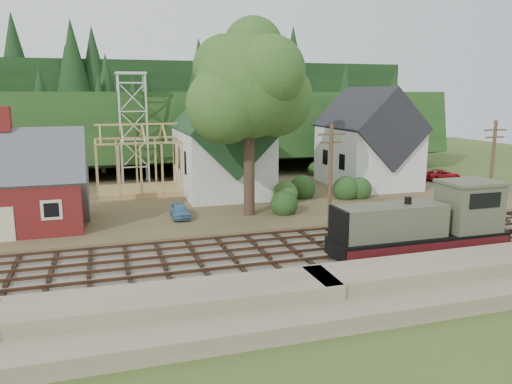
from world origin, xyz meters
name	(u,v)px	position (x,y,z in m)	size (l,w,h in m)	color
ground	(264,257)	(0.00, 0.00, 0.00)	(140.00, 140.00, 0.00)	#384C1E
embankment	(320,312)	(0.00, -8.50, 0.00)	(64.00, 5.00, 1.60)	#7F7259
railroad_bed	(264,256)	(0.00, 0.00, 0.08)	(64.00, 11.00, 0.16)	#726B5B
village_flat	(206,199)	(0.00, 18.00, 0.15)	(64.00, 26.00, 0.30)	brown
hillside	(172,166)	(0.00, 42.00, 0.00)	(70.00, 28.00, 8.00)	#1E3F19
ridge	(159,153)	(0.00, 58.00, 0.00)	(80.00, 20.00, 12.00)	black
depot	(11,190)	(-16.00, 11.00, 3.21)	(10.80, 7.41, 9.00)	#5D1615
church	(222,145)	(2.00, 19.68, 5.18)	(8.40, 15.17, 13.00)	silver
farmhouse	(368,144)	(18.00, 19.00, 4.87)	(8.40, 10.80, 10.60)	silver
timber_frame	(138,164)	(-6.00, 22.00, 3.27)	(8.20, 6.20, 6.99)	tan
lattice_tower	(131,95)	(-6.00, 28.00, 10.03)	(3.20, 3.20, 12.12)	silver
big_tree	(251,93)	(2.17, 10.08, 10.22)	(10.90, 8.40, 14.70)	#38281E
telegraph_pole_near	(330,173)	(7.00, 5.20, 4.25)	(2.20, 0.28, 8.00)	#4C331E
telegraph_pole_far	(492,165)	(22.00, 5.20, 4.25)	(2.20, 0.28, 8.00)	#4C331E
locomotive	(426,226)	(9.69, -3.00, 2.05)	(11.43, 2.86, 4.59)	black
car_blue	(180,210)	(-3.69, 10.65, 0.89)	(1.40, 3.49, 1.19)	#548CB5
car_red	(442,175)	(28.00, 19.26, 0.92)	(2.05, 4.45, 1.24)	#AE0D18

